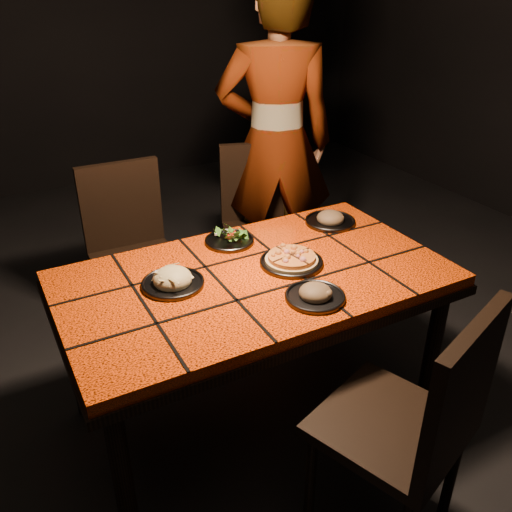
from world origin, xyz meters
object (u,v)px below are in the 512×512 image
chair_near (419,420)px  diner (275,144)px  dining_table (255,290)px  plate_pizza (291,260)px  plate_pasta (173,281)px  chair_far_right (259,215)px  chair_far_left (130,241)px

chair_near → diner: bearing=-125.8°
dining_table → plate_pizza: bearing=-0.9°
diner → plate_pizza: size_ratio=7.00×
plate_pasta → chair_far_right: bearing=44.3°
diner → plate_pasta: 1.37m
dining_table → chair_near: chair_near is taller
plate_pizza → chair_far_left: bearing=115.8°
dining_table → chair_far_left: chair_far_left is taller
dining_table → chair_far_left: bearing=106.5°
chair_near → chair_far_left: size_ratio=1.04×
chair_near → diner: 1.92m
diner → chair_far_left: bearing=27.8°
chair_far_left → plate_pizza: 1.06m
chair_far_right → plate_pasta: (-0.85, -0.83, 0.22)m
chair_near → plate_pizza: size_ratio=3.69×
dining_table → chair_far_right: bearing=60.2°
chair_near → chair_far_left: 1.81m
chair_far_left → diner: diner is taller
chair_near → plate_pizza: (0.02, 0.83, 0.19)m
diner → plate_pasta: bearing=66.7°
dining_table → plate_pizza: (0.18, -0.00, 0.10)m
chair_far_right → plate_pasta: 1.21m
dining_table → plate_pizza: size_ratio=5.92×
plate_pizza → plate_pasta: 0.52m
chair_far_left → plate_pasta: 0.88m
chair_near → chair_far_left: chair_near is taller
chair_near → chair_far_left: bearing=-96.4°
chair_far_right → diner: size_ratio=0.51×
dining_table → plate_pasta: 0.36m
chair_far_left → chair_far_right: size_ratio=1.00×
dining_table → plate_pasta: bearing=167.6°
plate_pizza → plate_pasta: size_ratio=1.08×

